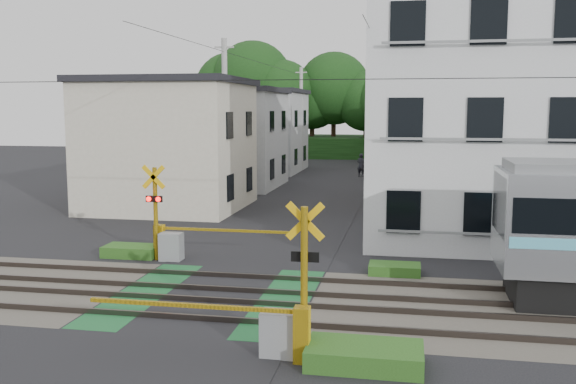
% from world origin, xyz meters
% --- Properties ---
extents(ground, '(120.00, 120.00, 0.00)m').
position_xyz_m(ground, '(0.00, 0.00, 0.00)').
color(ground, black).
extents(track_bed, '(120.00, 120.00, 0.14)m').
position_xyz_m(track_bed, '(0.00, 0.00, 0.04)').
color(track_bed, '#47423A').
rests_on(track_bed, ground).
extents(crossing_signal_near, '(4.74, 0.65, 3.09)m').
position_xyz_m(crossing_signal_near, '(2.59, -3.65, 0.71)').
color(crossing_signal_near, yellow).
rests_on(crossing_signal_near, ground).
extents(crossing_signal_far, '(4.74, 0.65, 3.09)m').
position_xyz_m(crossing_signal_far, '(-2.59, 3.65, 0.71)').
color(crossing_signal_far, yellow).
rests_on(crossing_signal_far, ground).
extents(apartment_block, '(10.20, 8.36, 9.30)m').
position_xyz_m(apartment_block, '(8.50, 9.49, 4.66)').
color(apartment_block, silver).
rests_on(apartment_block, ground).
extents(houses_row, '(22.07, 31.35, 6.80)m').
position_xyz_m(houses_row, '(0.25, 25.92, 3.24)').
color(houses_row, beige).
rests_on(houses_row, ground).
extents(tree_hill, '(40.00, 12.88, 11.63)m').
position_xyz_m(tree_hill, '(0.05, 48.56, 5.76)').
color(tree_hill, '#173913').
rests_on(tree_hill, ground).
extents(catenary, '(60.00, 5.04, 7.00)m').
position_xyz_m(catenary, '(6.00, 0.03, 3.70)').
color(catenary, '#2D2D33').
rests_on(catenary, ground).
extents(utility_poles, '(7.90, 42.00, 8.00)m').
position_xyz_m(utility_poles, '(-1.05, 23.01, 4.08)').
color(utility_poles, '#A5A5A0').
rests_on(utility_poles, ground).
extents(pedestrian, '(0.69, 0.53, 1.67)m').
position_xyz_m(pedestrian, '(1.59, 30.15, 0.84)').
color(pedestrian, '#22232B').
rests_on(pedestrian, ground).
extents(weed_patches, '(10.25, 8.80, 0.40)m').
position_xyz_m(weed_patches, '(1.76, -0.09, 0.18)').
color(weed_patches, '#2D5E1E').
rests_on(weed_patches, ground).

